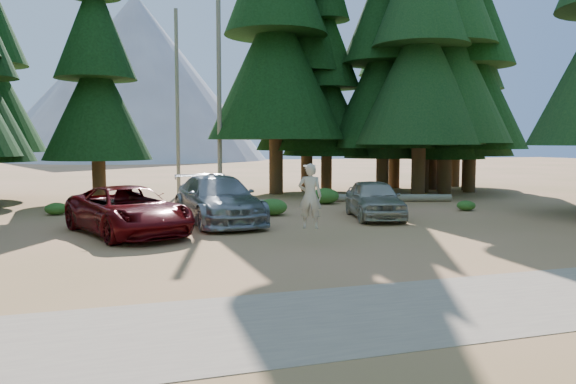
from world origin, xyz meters
name	(u,v)px	position (x,y,z in m)	size (l,w,h in m)	color
ground	(289,245)	(0.00, 0.00, 0.00)	(160.00, 160.00, 0.00)	olive
gravel_strip	(405,310)	(0.00, -6.50, 0.01)	(26.00, 3.50, 0.01)	gray
forest_belt_north	(204,197)	(0.00, 15.00, 0.00)	(36.00, 7.00, 22.00)	black
snag_front	(219,83)	(0.80, 14.50, 6.00)	(0.24, 0.24, 12.00)	slate
snag_back	(177,103)	(-1.20, 16.00, 5.00)	(0.20, 0.20, 10.00)	slate
mountain_peak	(121,87)	(-2.59, 88.23, 12.71)	(48.00, 50.00, 28.00)	gray
red_pickup	(128,210)	(-4.26, 3.34, 0.76)	(2.53, 5.48, 1.52)	#54070B
silver_minivan_center	(218,200)	(-1.08, 5.06, 0.84)	(2.36, 5.81, 1.69)	#919498
silver_minivan_right	(374,199)	(4.85, 4.46, 0.74)	(1.75, 4.36, 1.48)	#ABA798
frisbee_player	(310,196)	(0.63, 0.02, 1.38)	(0.80, 0.68, 1.85)	beige
log_left	(132,209)	(-3.92, 9.07, 0.14)	(0.29, 0.29, 4.01)	slate
log_mid	(237,203)	(0.68, 9.91, 0.16)	(0.31, 0.31, 3.80)	slate
log_right	(393,198)	(8.52, 9.76, 0.18)	(0.36, 0.36, 5.69)	slate
shrub_far_left	(97,206)	(-5.32, 9.39, 0.30)	(1.11, 1.11, 0.61)	#295B1B
shrub_left	(56,209)	(-6.86, 9.28, 0.24)	(0.89, 0.89, 0.49)	#295B1B
shrub_center_left	(202,207)	(-1.19, 7.91, 0.28)	(1.00, 1.00, 0.55)	#295B1B
shrub_center_right	(187,203)	(-1.58, 9.73, 0.24)	(0.86, 0.86, 0.47)	#295B1B
shrub_right	(272,207)	(1.38, 6.52, 0.33)	(1.20, 1.20, 0.66)	#295B1B
shrub_far_right	(325,196)	(4.92, 9.82, 0.37)	(1.36, 1.36, 0.75)	#295B1B
shrub_edge_east	(466,206)	(9.71, 5.50, 0.21)	(0.78, 0.78, 0.43)	#295B1B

